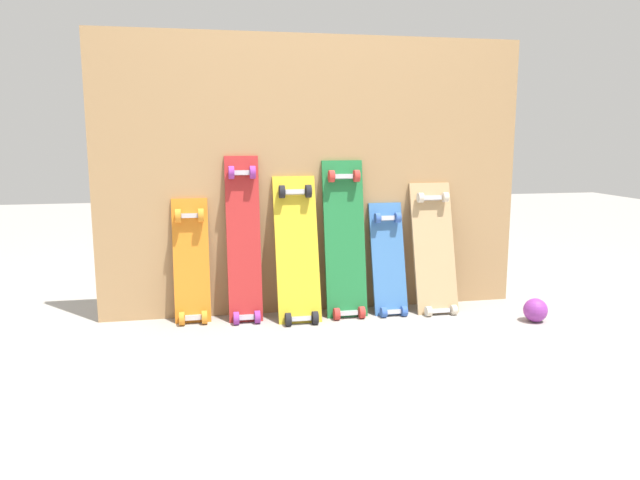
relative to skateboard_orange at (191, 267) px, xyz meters
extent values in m
plane|color=#9E9991|center=(0.68, 0.02, -0.30)|extent=(12.00, 12.00, 0.00)
cube|color=tan|center=(0.68, 0.09, 0.45)|extent=(2.34, 0.04, 1.50)
cube|color=orange|center=(0.00, 0.01, 0.00)|extent=(0.19, 0.11, 0.71)
cube|color=#B7B7BF|center=(0.00, -0.05, -0.26)|extent=(0.08, 0.04, 0.03)
cube|color=#B7B7BF|center=(0.00, 0.02, 0.27)|extent=(0.08, 0.04, 0.03)
cylinder|color=orange|center=(-0.06, -0.07, -0.26)|extent=(0.03, 0.07, 0.07)
cylinder|color=orange|center=(0.06, -0.07, -0.26)|extent=(0.03, 0.07, 0.07)
cylinder|color=orange|center=(-0.06, 0.00, 0.27)|extent=(0.03, 0.07, 0.07)
cylinder|color=orange|center=(0.06, 0.00, 0.27)|extent=(0.03, 0.07, 0.07)
cube|color=#B22626|center=(0.27, -0.01, 0.11)|extent=(0.18, 0.16, 0.93)
cube|color=#B7B7BF|center=(0.27, -0.09, -0.26)|extent=(0.08, 0.04, 0.03)
cube|color=#B7B7BF|center=(0.27, 0.02, 0.48)|extent=(0.08, 0.04, 0.03)
cylinder|color=purple|center=(0.22, -0.11, -0.26)|extent=(0.03, 0.07, 0.07)
cylinder|color=purple|center=(0.33, -0.11, -0.26)|extent=(0.03, 0.07, 0.07)
cylinder|color=purple|center=(0.22, 0.00, 0.49)|extent=(0.03, 0.07, 0.07)
cylinder|color=purple|center=(0.33, 0.00, 0.49)|extent=(0.03, 0.07, 0.07)
cube|color=gold|center=(0.55, -0.06, 0.05)|extent=(0.23, 0.24, 0.82)
cube|color=#B7B7BF|center=(0.55, -0.17, -0.27)|extent=(0.10, 0.04, 0.03)
cube|color=#B7B7BF|center=(0.55, 0.01, 0.38)|extent=(0.10, 0.04, 0.03)
cylinder|color=black|center=(0.48, -0.19, -0.26)|extent=(0.03, 0.07, 0.07)
cylinder|color=black|center=(0.62, -0.19, -0.26)|extent=(0.03, 0.07, 0.07)
cylinder|color=black|center=(0.48, -0.01, 0.38)|extent=(0.03, 0.07, 0.07)
cylinder|color=black|center=(0.62, -0.01, 0.38)|extent=(0.03, 0.07, 0.07)
cube|color=#1E7238|center=(0.82, -0.03, 0.09)|extent=(0.22, 0.19, 0.90)
cube|color=#B7B7BF|center=(0.82, -0.12, -0.27)|extent=(0.10, 0.04, 0.03)
cube|color=#B7B7BF|center=(0.82, 0.02, 0.46)|extent=(0.10, 0.04, 0.03)
cylinder|color=red|center=(0.75, -0.14, -0.26)|extent=(0.03, 0.06, 0.06)
cylinder|color=red|center=(0.89, -0.14, -0.26)|extent=(0.03, 0.06, 0.06)
cylinder|color=red|center=(0.75, 0.00, 0.46)|extent=(0.03, 0.06, 0.06)
cylinder|color=red|center=(0.89, 0.00, 0.46)|extent=(0.03, 0.06, 0.06)
cube|color=#386BAD|center=(1.07, -0.04, -0.03)|extent=(0.19, 0.20, 0.67)
cube|color=#B7B7BF|center=(1.07, -0.13, -0.27)|extent=(0.08, 0.04, 0.03)
cube|color=#B7B7BF|center=(1.07, 0.01, 0.22)|extent=(0.08, 0.04, 0.03)
cylinder|color=#3359B2|center=(1.01, -0.15, -0.27)|extent=(0.03, 0.06, 0.06)
cylinder|color=#3359B2|center=(1.13, -0.15, -0.27)|extent=(0.03, 0.06, 0.06)
cylinder|color=#3359B2|center=(1.01, -0.01, 0.23)|extent=(0.03, 0.06, 0.06)
cylinder|color=#3359B2|center=(1.13, -0.01, 0.23)|extent=(0.03, 0.06, 0.06)
cube|color=tan|center=(1.33, -0.05, 0.02)|extent=(0.24, 0.23, 0.78)
cube|color=#B7B7BF|center=(1.33, -0.16, -0.27)|extent=(0.11, 0.04, 0.03)
cube|color=#B7B7BF|center=(1.33, 0.01, 0.33)|extent=(0.11, 0.04, 0.03)
cylinder|color=beige|center=(1.25, -0.18, -0.27)|extent=(0.03, 0.06, 0.06)
cylinder|color=beige|center=(1.40, -0.18, -0.27)|extent=(0.03, 0.06, 0.06)
cylinder|color=beige|center=(1.25, -0.01, 0.34)|extent=(0.03, 0.06, 0.06)
cylinder|color=beige|center=(1.40, -0.01, 0.34)|extent=(0.03, 0.06, 0.06)
sphere|color=purple|center=(1.77, -0.38, -0.23)|extent=(0.13, 0.13, 0.13)
camera|label=1|loc=(0.03, -3.18, 0.68)|focal=34.16mm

